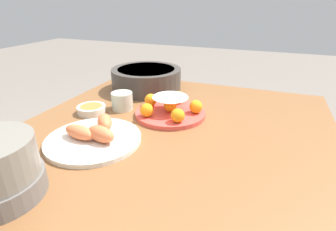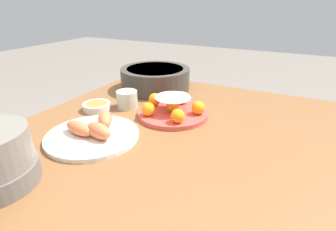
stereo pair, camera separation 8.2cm
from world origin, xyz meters
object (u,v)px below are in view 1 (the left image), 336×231
dining_table (165,164)px  cake_plate (170,108)px  serving_bowl (146,78)px  sauce_bowl (92,109)px  seafood_platter (94,136)px  cup_far (122,101)px

dining_table → cake_plate: 0.22m
cake_plate → serving_bowl: 0.33m
cake_plate → sauce_bowl: (-0.09, 0.29, -0.01)m
serving_bowl → cake_plate: bearing=-139.2°
seafood_platter → cup_far: size_ratio=3.50×
cake_plate → seafood_platter: cake_plate is taller
seafood_platter → cup_far: 0.26m
sauce_bowl → dining_table: bearing=-104.7°
seafood_platter → cup_far: bearing=11.0°
dining_table → sauce_bowl: (0.09, 0.34, 0.11)m
cake_plate → cup_far: bearing=93.0°
dining_table → cup_far: bearing=56.2°
serving_bowl → cup_far: 0.26m
cake_plate → sauce_bowl: size_ratio=2.43×
cup_far → dining_table: bearing=-123.8°
dining_table → sauce_bowl: bearing=75.3°
cup_far → cake_plate: bearing=-87.0°
cake_plate → serving_bowl: bearing=40.8°
cake_plate → cup_far: size_ratio=3.16×
serving_bowl → cup_far: size_ratio=3.95×
seafood_platter → serving_bowl: bearing=7.5°
dining_table → cake_plate: cake_plate is taller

